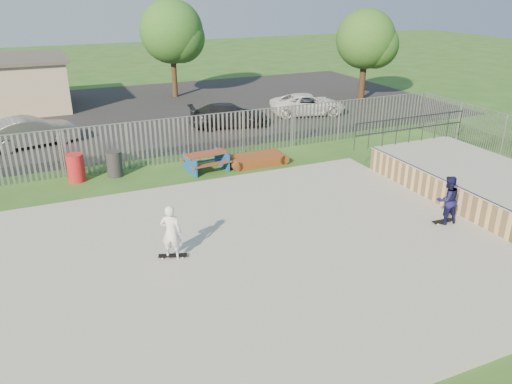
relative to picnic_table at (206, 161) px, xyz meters
name	(u,v)px	position (x,y,z in m)	size (l,w,h in m)	color
ground	(246,258)	(-1.32, -7.51, -0.38)	(120.00, 120.00, 0.00)	#2E551D
concrete_slab	(246,256)	(-1.32, -7.51, -0.31)	(15.00, 12.00, 0.15)	#A3A39E
quarter_pipe	(471,180)	(8.18, -6.47, 0.18)	(5.50, 7.05, 2.19)	tan
fence	(223,170)	(-0.32, -2.92, 0.62)	(26.04, 16.02, 2.00)	gray
picnic_table	(206,161)	(0.00, 0.00, 0.00)	(1.92, 1.64, 0.75)	brown
funbox	(257,160)	(2.24, -0.24, -0.16)	(2.18, 1.10, 0.44)	brown
trash_bin_red	(76,168)	(-5.15, 0.85, 0.18)	(0.67, 0.67, 1.12)	#B11B1F
trash_bin_grey	(114,164)	(-3.66, 0.81, 0.14)	(0.63, 0.63, 1.05)	#2A2A2D
parking_lot	(126,113)	(-1.32, 11.49, -0.37)	(40.00, 18.00, 0.02)	black
car_silver	(31,132)	(-6.67, 6.62, 0.35)	(1.50, 4.29, 1.41)	#A4A4A8
car_dark	(229,115)	(3.36, 6.08, 0.27)	(1.78, 4.37, 1.27)	black
car_white	(308,104)	(8.68, 6.77, 0.26)	(2.07, 4.49, 1.25)	white
tree_mid	(172,32)	(2.75, 15.07, 3.99)	(4.21, 4.21, 6.50)	#452F1B
tree_right	(366,39)	(14.04, 8.97, 3.60)	(3.84, 3.84, 5.93)	#3E2918
skateboard_a	(444,222)	(5.32, -8.23, -0.19)	(0.81, 0.26, 0.08)	black
skateboard_b	(173,256)	(-3.30, -6.88, -0.19)	(0.82, 0.45, 0.08)	black
skater_navy	(447,200)	(5.32, -8.23, 0.57)	(0.78, 0.61, 1.60)	#121239
skater_white	(171,232)	(-3.30, -6.88, 0.57)	(0.58, 0.38, 1.60)	white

